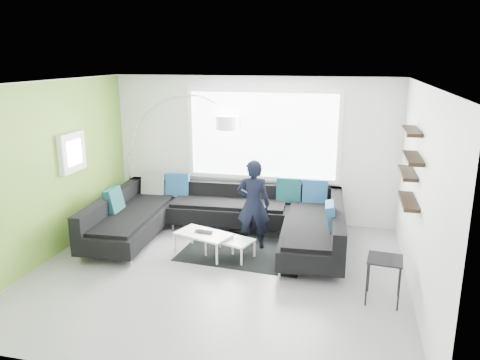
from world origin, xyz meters
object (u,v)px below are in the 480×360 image
(sectional_sofa, at_px, (220,221))
(arc_lamp, at_px, (128,156))
(laptop, at_px, (203,233))
(person, at_px, (253,204))
(side_table, at_px, (383,280))
(coffee_table, at_px, (217,245))

(sectional_sofa, distance_m, arc_lamp, 2.52)
(arc_lamp, distance_m, laptop, 2.70)
(person, xyz_separation_m, laptop, (-0.73, -0.52, -0.38))
(person, bearing_deg, sectional_sofa, -9.49)
(person, relative_size, laptop, 4.56)
(person, bearing_deg, side_table, 140.99)
(person, bearing_deg, arc_lamp, -25.53)
(arc_lamp, bearing_deg, side_table, -34.67)
(coffee_table, relative_size, laptop, 3.40)
(sectional_sofa, relative_size, person, 2.83)
(sectional_sofa, xyz_separation_m, laptop, (-0.13, -0.57, -0.01))
(coffee_table, relative_size, side_table, 1.87)
(sectional_sofa, height_order, side_table, sectional_sofa)
(arc_lamp, height_order, side_table, arc_lamp)
(sectional_sofa, xyz_separation_m, coffee_table, (0.10, -0.55, -0.21))
(arc_lamp, distance_m, person, 2.99)
(coffee_table, bearing_deg, arc_lamp, 164.56)
(arc_lamp, relative_size, person, 1.61)
(coffee_table, distance_m, laptop, 0.30)
(sectional_sofa, xyz_separation_m, side_table, (2.64, -1.45, -0.09))
(sectional_sofa, relative_size, side_table, 7.10)
(coffee_table, height_order, arc_lamp, arc_lamp)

